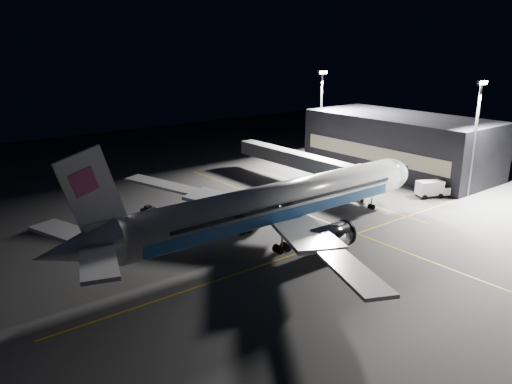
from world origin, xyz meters
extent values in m
plane|color=#4C4C4F|center=(0.00, 0.00, 0.00)|extent=(200.00, 200.00, 0.00)
cube|color=gold|center=(10.00, 0.00, 0.01)|extent=(0.25, 80.00, 0.01)
cube|color=gold|center=(0.00, -6.00, 0.01)|extent=(70.00, 0.25, 0.01)
cube|color=gold|center=(22.00, 10.00, 0.01)|extent=(0.25, 40.00, 0.01)
cylinder|color=silver|center=(0.00, 0.00, 5.30)|extent=(48.00, 5.60, 5.60)
ellipsoid|color=silver|center=(24.00, 0.00, 5.30)|extent=(8.96, 5.60, 5.60)
cube|color=black|center=(26.30, 0.00, 6.30)|extent=(2.20, 3.40, 0.90)
cone|color=silver|center=(-28.50, 0.00, 5.60)|extent=(9.00, 5.49, 5.49)
cube|color=#2356A0|center=(-1.00, 2.78, 4.40)|extent=(42.24, 0.25, 1.50)
cube|color=#2356A0|center=(-1.00, -2.78, 4.40)|extent=(42.24, 0.25, 1.50)
cube|color=silver|center=(-2.50, 8.00, 3.70)|extent=(11.36, 15.23, 1.53)
cube|color=silver|center=(-2.50, -8.00, 3.70)|extent=(11.36, 15.23, 1.53)
cube|color=silver|center=(-7.50, 20.50, 4.57)|extent=(8.57, 13.22, 1.31)
cube|color=silver|center=(-7.50, -20.50, 4.57)|extent=(8.57, 13.22, 1.31)
cube|color=silver|center=(-28.00, 5.20, 5.90)|extent=(6.20, 9.67, 0.45)
cube|color=silver|center=(-28.00, -5.20, 5.90)|extent=(6.20, 9.67, 0.45)
cube|color=white|center=(-26.20, 0.00, 11.50)|extent=(7.53, 0.40, 10.28)
cube|color=#E64E9C|center=(-27.00, 0.00, 12.90)|extent=(3.22, 0.55, 3.22)
cylinder|color=#B7B7BF|center=(1.20, 9.00, 2.55)|extent=(5.60, 3.40, 3.40)
cylinder|color=#B7B7BF|center=(1.20, -9.00, 2.55)|extent=(5.60, 3.40, 3.40)
cylinder|color=#9999A0|center=(20.50, 0.00, 1.25)|extent=(0.26, 0.26, 2.50)
cylinder|color=black|center=(20.50, 0.00, 0.45)|extent=(0.90, 0.70, 0.90)
cylinder|color=#9999A0|center=(-3.00, 4.30, 1.25)|extent=(0.26, 0.26, 2.50)
cylinder|color=#9999A0|center=(-3.00, -4.30, 1.25)|extent=(0.26, 0.26, 2.50)
cylinder|color=black|center=(-3.00, 4.30, 0.55)|extent=(1.10, 1.60, 1.10)
cylinder|color=black|center=(-3.00, -4.30, 0.55)|extent=(1.10, 1.60, 1.10)
cube|color=black|center=(46.00, 14.00, 6.00)|extent=(18.00, 40.00, 12.00)
cube|color=#655E48|center=(36.95, 14.00, 5.00)|extent=(0.15, 36.00, 3.00)
cube|color=#B2B2B7|center=(22.00, 20.05, 4.60)|extent=(3.00, 33.90, 2.80)
cube|color=#B2B2B7|center=(22.00, 4.20, 4.60)|extent=(3.60, 3.20, 3.40)
cylinder|color=#9999A0|center=(22.00, 4.20, 1.55)|extent=(0.70, 0.70, 3.10)
cylinder|color=black|center=(22.00, 3.30, 0.35)|extent=(0.70, 0.30, 0.70)
cylinder|color=black|center=(22.00, 5.10, 0.35)|extent=(0.70, 0.30, 0.70)
cylinder|color=#59595E|center=(40.00, 32.00, 10.00)|extent=(0.44, 0.44, 20.00)
cube|color=#59595E|center=(40.00, 32.00, 20.30)|extent=(2.40, 0.50, 0.80)
cube|color=white|center=(40.00, 31.65, 20.30)|extent=(2.20, 0.15, 0.60)
cylinder|color=#59595E|center=(40.00, -6.00, 10.00)|extent=(0.44, 0.44, 20.00)
cube|color=#59595E|center=(40.00, -6.00, 20.30)|extent=(2.40, 0.50, 0.80)
cube|color=white|center=(40.00, -6.35, 20.30)|extent=(2.20, 0.15, 0.60)
cube|color=silver|center=(34.00, -2.00, 1.77)|extent=(5.10, 3.93, 2.51)
cube|color=silver|center=(36.52, -3.10, 1.09)|extent=(2.55, 2.72, 1.37)
cube|color=black|center=(36.52, -3.10, 1.66)|extent=(2.04, 2.33, 0.57)
cylinder|color=black|center=(35.95, -1.54, 0.46)|extent=(0.95, 0.63, 0.91)
cylinder|color=black|center=(34.99, -3.74, 0.46)|extent=(0.95, 0.63, 0.91)
cylinder|color=black|center=(33.02, -0.26, 0.46)|extent=(0.95, 0.63, 0.91)
cylinder|color=black|center=(32.06, -2.46, 0.46)|extent=(0.95, 0.63, 0.91)
cube|color=black|center=(-10.41, 20.41, 0.66)|extent=(2.32, 1.68, 0.97)
cube|color=black|center=(-10.41, 20.41, 1.28)|extent=(1.03, 1.03, 0.53)
sphere|color=#FFF2CC|center=(-10.72, 19.66, 0.66)|extent=(0.23, 0.23, 0.23)
sphere|color=#FFF2CC|center=(-9.85, 19.81, 0.66)|extent=(0.23, 0.23, 0.23)
cylinder|color=black|center=(-9.76, 21.29, 0.27)|extent=(0.56, 0.29, 0.53)
cylinder|color=black|center=(-9.49, 19.82, 0.27)|extent=(0.56, 0.29, 0.53)
cylinder|color=black|center=(-11.32, 21.01, 0.27)|extent=(0.56, 0.29, 0.53)
cylinder|color=black|center=(-11.06, 19.53, 0.27)|extent=(0.56, 0.29, 0.53)
cone|color=#FD3B0A|center=(-2.33, 13.60, 0.30)|extent=(0.40, 0.40, 0.60)
cone|color=#FD3B0A|center=(6.00, 14.00, 0.27)|extent=(0.36, 0.36, 0.53)
cone|color=#FD3B0A|center=(0.24, 12.13, 0.32)|extent=(0.42, 0.42, 0.63)
camera|label=1|loc=(-43.50, -50.83, 26.90)|focal=35.00mm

